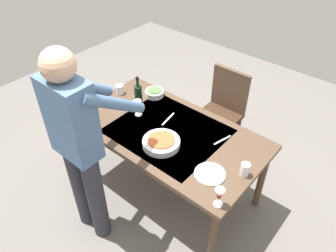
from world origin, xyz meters
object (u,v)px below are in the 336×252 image
at_px(water_cup_near_left, 245,170).
at_px(wine_glass_right, 219,194).
at_px(chair_near, 223,107).
at_px(wine_glass_left, 138,105).
at_px(water_cup_near_right, 120,89).
at_px(dining_table, 168,137).
at_px(wine_bottle, 138,95).
at_px(side_bowl_salad, 154,93).
at_px(dinner_plate_near, 210,174).
at_px(person_server, 79,142).
at_px(serving_bowl_pasta, 161,142).

bearing_deg(water_cup_near_left, wine_glass_right, 90.33).
distance_m(chair_near, water_cup_near_left, 1.14).
relative_size(wine_glass_left, water_cup_near_right, 1.69).
relative_size(dining_table, water_cup_near_right, 18.37).
xyz_separation_m(wine_glass_right, water_cup_near_right, (1.47, -0.50, -0.06)).
height_order(chair_near, wine_glass_right, chair_near).
distance_m(water_cup_near_left, water_cup_near_right, 1.47).
relative_size(wine_bottle, water_cup_near_left, 2.79).
distance_m(water_cup_near_left, side_bowl_salad, 1.23).
height_order(wine_glass_left, wine_glass_right, same).
xyz_separation_m(dining_table, dinner_plate_near, (-0.55, 0.18, 0.08)).
distance_m(person_server, wine_glass_right, 1.03).
xyz_separation_m(chair_near, dinner_plate_near, (-0.51, 1.01, 0.21)).
bearing_deg(water_cup_near_right, person_server, 120.76).
relative_size(chair_near, person_server, 0.54).
bearing_deg(water_cup_near_right, side_bowl_salad, -146.94).
bearing_deg(wine_glass_left, chair_near, -114.72).
bearing_deg(water_cup_near_left, person_server, 35.59).
bearing_deg(water_cup_near_left, dining_table, -1.85).
bearing_deg(chair_near, wine_glass_right, 120.43).
relative_size(wine_glass_left, side_bowl_salad, 0.84).
bearing_deg(side_bowl_salad, person_server, 101.99).
bearing_deg(side_bowl_salad, water_cup_near_right, 33.06).
bearing_deg(serving_bowl_pasta, dining_table, -66.01).
bearing_deg(wine_glass_left, serving_bowl_pasta, 157.46).
bearing_deg(dinner_plate_near, chair_near, -63.15).
bearing_deg(wine_bottle, serving_bowl_pasta, 151.43).
height_order(wine_glass_left, water_cup_near_left, wine_glass_left).
distance_m(dining_table, wine_bottle, 0.50).
distance_m(chair_near, dinner_plate_near, 1.16).
bearing_deg(chair_near, dinner_plate_near, 116.85).
relative_size(person_server, wine_glass_right, 11.19).
distance_m(chair_near, water_cup_near_right, 1.06).
relative_size(serving_bowl_pasta, dinner_plate_near, 1.30).
distance_m(water_cup_near_right, dinner_plate_near, 1.31).
bearing_deg(dinner_plate_near, person_server, 34.49).
distance_m(person_server, wine_bottle, 0.86).
bearing_deg(chair_near, serving_bowl_pasta, 92.29).
distance_m(person_server, water_cup_near_right, 1.00).
height_order(water_cup_near_left, dinner_plate_near, water_cup_near_left).
xyz_separation_m(person_server, serving_bowl_pasta, (-0.30, -0.54, -0.20)).
bearing_deg(wine_glass_left, dinner_plate_near, 168.50).
bearing_deg(wine_bottle, side_bowl_salad, -92.23).
bearing_deg(chair_near, wine_glass_left, 65.28).
bearing_deg(wine_bottle, water_cup_near_right, -4.60).
bearing_deg(water_cup_near_right, serving_bowl_pasta, 158.96).
xyz_separation_m(chair_near, side_bowl_salad, (0.48, 0.51, 0.23)).
bearing_deg(water_cup_near_right, wine_bottle, 175.40).
bearing_deg(water_cup_near_left, side_bowl_salad, -16.18).
distance_m(wine_bottle, water_cup_near_right, 0.28).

